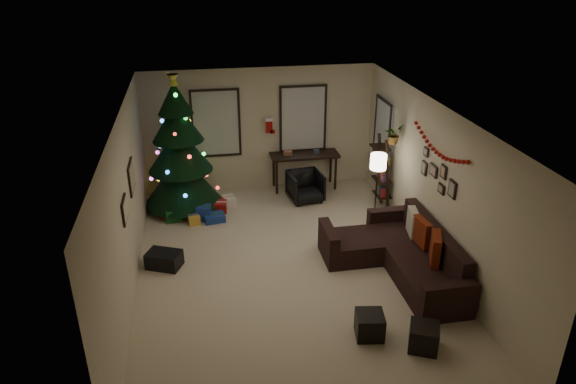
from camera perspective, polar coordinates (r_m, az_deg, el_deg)
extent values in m
plane|color=beige|center=(9.05, 0.05, -8.26)|extent=(7.00, 7.00, 0.00)
plane|color=white|center=(7.90, 0.06, 8.38)|extent=(7.00, 7.00, 0.00)
plane|color=beige|center=(11.61, -3.05, 6.79)|extent=(5.00, 0.00, 5.00)
plane|color=beige|center=(5.51, 6.82, -16.03)|extent=(5.00, 0.00, 5.00)
plane|color=beige|center=(8.35, -17.08, -1.79)|extent=(0.00, 7.00, 7.00)
plane|color=beige|center=(9.13, 15.69, 0.71)|extent=(0.00, 7.00, 7.00)
cube|color=#728CB2|center=(11.45, -7.81, 7.39)|extent=(0.94, 0.02, 1.35)
cube|color=beige|center=(11.45, -7.81, 7.39)|extent=(0.94, 0.03, 1.35)
cube|color=#728CB2|center=(11.67, 1.62, 7.95)|extent=(0.94, 0.02, 1.35)
cube|color=beige|center=(11.67, 1.62, 7.95)|extent=(0.94, 0.03, 1.35)
cube|color=#728CB2|center=(11.25, 10.24, 6.64)|extent=(0.05, 0.27, 1.17)
cube|color=beige|center=(11.25, 10.24, 6.64)|extent=(0.05, 0.45, 1.17)
cylinder|color=black|center=(11.19, -11.20, -0.88)|extent=(0.11, 0.11, 0.34)
cone|color=black|center=(10.98, -11.42, 1.55)|extent=(1.56, 1.56, 1.09)
cone|color=black|center=(10.75, -11.70, 4.63)|extent=(1.28, 1.28, 0.92)
cone|color=black|center=(10.57, -11.96, 7.55)|extent=(1.01, 1.01, 0.80)
cone|color=black|center=(10.45, -12.19, 9.95)|extent=(0.69, 0.69, 0.63)
cylinder|color=maroon|center=(11.25, -11.14, -1.57)|extent=(1.26, 1.26, 0.05)
cube|color=maroon|center=(10.93, -7.58, -1.60)|extent=(0.35, 0.28, 0.22)
cube|color=navy|center=(10.64, -9.11, -2.24)|extent=(0.28, 0.25, 0.30)
cube|color=silver|center=(11.22, -6.39, -0.93)|extent=(0.25, 0.30, 0.18)
cube|color=#14591E|center=(10.72, -12.32, -2.48)|extent=(0.30, 0.22, 0.25)
cube|color=gold|center=(10.54, -10.15, -2.93)|extent=(0.22, 0.22, 0.20)
cube|color=maroon|center=(11.12, -12.80, -1.39)|extent=(0.26, 0.26, 0.28)
cube|color=navy|center=(10.59, -7.99, -2.76)|extent=(0.40, 0.30, 0.15)
cube|color=silver|center=(11.29, -8.48, -0.78)|extent=(0.35, 0.31, 0.22)
cube|color=#14591E|center=(11.26, -11.17, -0.93)|extent=(0.26, 0.30, 0.27)
cube|color=black|center=(9.06, 13.52, -7.54)|extent=(0.83, 2.22, 0.39)
cube|color=black|center=(8.97, 15.66, -4.98)|extent=(0.20, 2.22, 0.46)
cube|color=black|center=(8.10, 16.93, -11.30)|extent=(0.83, 0.20, 0.61)
cube|color=black|center=(9.96, 10.92, -3.37)|extent=(0.83, 0.20, 0.61)
cube|color=black|center=(9.34, 7.28, -5.90)|extent=(0.79, 0.83, 0.39)
cube|color=black|center=(9.16, 4.41, -5.61)|extent=(0.18, 0.83, 0.61)
cube|color=maroon|center=(8.67, 15.67, -5.92)|extent=(0.30, 0.50, 0.48)
cube|color=maroon|center=(9.09, 14.26, -4.23)|extent=(0.16, 0.46, 0.46)
cube|color=#BDB699|center=(9.39, 13.38, -3.23)|extent=(0.21, 0.46, 0.45)
cube|color=black|center=(7.64, 8.83, -14.05)|extent=(0.44, 0.44, 0.36)
cube|color=black|center=(7.58, 14.48, -14.97)|extent=(0.51, 0.51, 0.36)
cube|color=black|center=(11.68, 1.81, 4.02)|extent=(1.51, 0.54, 0.05)
cylinder|color=black|center=(11.53, -1.23, 1.53)|extent=(0.05, 0.05, 0.76)
cylinder|color=black|center=(11.92, -1.56, 2.33)|extent=(0.05, 0.05, 0.76)
cylinder|color=black|center=(11.79, 5.17, 1.97)|extent=(0.05, 0.05, 0.76)
cylinder|color=black|center=(12.17, 4.64, 2.75)|extent=(0.05, 0.05, 0.76)
imported|color=black|center=(11.25, 1.89, 0.61)|extent=(0.71, 0.67, 0.65)
cube|color=black|center=(10.72, 10.68, 1.59)|extent=(0.05, 0.05, 1.57)
cube|color=black|center=(11.08, 9.95, 2.43)|extent=(0.05, 0.05, 1.57)
cube|color=black|center=(11.08, 9.98, -0.28)|extent=(0.30, 0.44, 0.03)
cube|color=black|center=(10.94, 10.11, 1.38)|extent=(0.30, 0.44, 0.03)
cube|color=black|center=(10.81, 10.25, 3.07)|extent=(0.30, 0.44, 0.03)
cube|color=black|center=(10.68, 10.39, 4.81)|extent=(0.30, 0.44, 0.03)
imported|color=#4C4C4C|center=(10.19, 11.39, 6.45)|extent=(0.58, 0.56, 0.49)
cylinder|color=black|center=(10.57, 9.26, -3.29)|extent=(0.25, 0.25, 0.03)
cylinder|color=black|center=(10.29, 9.49, -0.23)|extent=(0.03, 0.03, 1.22)
cylinder|color=white|center=(10.03, 9.76, 3.25)|extent=(0.31, 0.31, 0.29)
cube|color=black|center=(9.03, -16.61, 1.58)|extent=(0.04, 0.60, 0.50)
cube|color=tan|center=(9.03, -16.61, 1.58)|extent=(0.01, 0.54, 0.45)
cube|color=black|center=(8.00, -17.28, -1.86)|extent=(0.04, 0.45, 0.35)
cube|color=beige|center=(8.00, -17.28, -1.86)|extent=(0.01, 0.41, 0.31)
cube|color=black|center=(8.55, 17.38, 0.30)|extent=(0.03, 0.22, 0.28)
cube|color=black|center=(8.78, 16.51, 2.12)|extent=(0.03, 0.18, 0.22)
cube|color=black|center=(8.90, 16.28, 0.34)|extent=(0.03, 0.20, 0.16)
cube|color=black|center=(9.11, 15.48, 2.27)|extent=(0.03, 0.26, 0.20)
cube|color=black|center=(9.44, 14.54, 2.52)|extent=(0.03, 0.18, 0.24)
cube|color=black|center=(9.34, 14.74, 4.22)|extent=(0.03, 0.16, 0.16)
cube|color=#990F0C|center=(11.64, -3.83, 6.98)|extent=(0.14, 0.04, 0.30)
cube|color=white|center=(11.59, -3.85, 7.69)|extent=(0.16, 0.05, 0.08)
cube|color=#990F0C|center=(11.68, -3.47, 6.39)|extent=(0.10, 0.04, 0.08)
cube|color=#990F0C|center=(11.44, -2.05, 7.14)|extent=(0.14, 0.04, 0.30)
cube|color=white|center=(11.40, -2.07, 7.86)|extent=(0.16, 0.05, 0.08)
cube|color=#990F0C|center=(11.49, -1.70, 6.54)|extent=(0.10, 0.04, 0.08)
cube|color=black|center=(9.26, -13.26, -7.12)|extent=(0.66, 0.57, 0.28)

